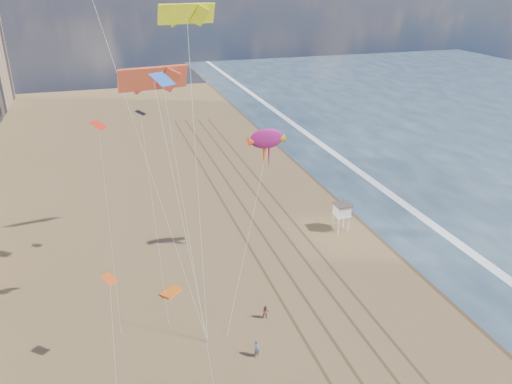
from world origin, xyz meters
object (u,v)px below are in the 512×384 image
Objects in this scene: lifeguard_stand at (342,210)px; show_kite at (267,139)px; grounded_kite at (171,292)px; kite_flyer_a at (257,349)px; kite_flyer_b at (266,312)px.

show_kite is (-11.09, -3.26, 11.28)m from lifeguard_stand.
lifeguard_stand is 1.82× the size of grounded_kite.
lifeguard_stand is at bearing -22.85° from grounded_kite.
show_kite reaches higher than kite_flyer_a.
kite_flyer_a reaches higher than kite_flyer_b.
grounded_kite is at bearing -162.24° from lifeguard_stand.
kite_flyer_b is (7.95, -6.80, 0.61)m from grounded_kite.
lifeguard_stand is 2.54× the size of kite_flyer_b.
show_kite reaches higher than kite_flyer_b.
lifeguard_stand is 23.84m from grounded_kite.
lifeguard_stand reaches higher than grounded_kite.
lifeguard_stand reaches higher than kite_flyer_a.
grounded_kite is at bearing -160.92° from show_kite.
kite_flyer_b is at bearing -136.16° from lifeguard_stand.
show_kite is 13.49× the size of kite_flyer_b.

